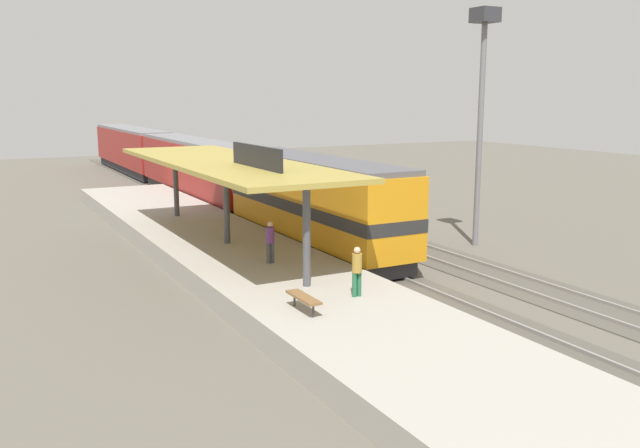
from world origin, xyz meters
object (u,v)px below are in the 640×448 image
(passenger_carriage_front, at_px, (198,169))
(light_mast, at_px, (482,78))
(locomotive, at_px, (314,202))
(person_waiting, at_px, (270,240))
(platform_bench, at_px, (304,298))
(passenger_carriage_rear, at_px, (132,149))
(person_walking, at_px, (357,269))

(passenger_carriage_front, xyz_separation_m, light_mast, (7.80, -20.90, 6.08))
(locomotive, distance_m, person_waiting, 6.36)
(light_mast, relative_size, person_waiting, 6.84)
(passenger_carriage_front, distance_m, light_mast, 23.12)
(passenger_carriage_front, height_order, person_waiting, passenger_carriage_front)
(passenger_carriage_front, bearing_deg, platform_bench, -101.80)
(locomotive, xyz_separation_m, light_mast, (7.80, -2.90, 5.99))
(passenger_carriage_front, relative_size, passenger_carriage_rear, 1.00)
(platform_bench, relative_size, passenger_carriage_rear, 0.08)
(passenger_carriage_front, distance_m, passenger_carriage_rear, 20.80)
(passenger_carriage_rear, relative_size, person_walking, 11.70)
(person_walking, bearing_deg, locomotive, 69.95)
(passenger_carriage_rear, distance_m, person_walking, 49.08)
(platform_bench, height_order, passenger_carriage_rear, passenger_carriage_rear)
(light_mast, bearing_deg, passenger_carriage_front, 110.47)
(passenger_carriage_front, bearing_deg, person_walking, -97.49)
(person_walking, bearing_deg, person_waiting, 97.05)
(light_mast, xyz_separation_m, person_walking, (-11.50, -7.24, -6.54))
(passenger_carriage_front, relative_size, person_walking, 11.70)
(person_waiting, xyz_separation_m, person_walking, (0.69, -5.56, 0.00))
(light_mast, xyz_separation_m, person_waiting, (-12.19, -1.68, -6.54))
(platform_bench, xyz_separation_m, passenger_carriage_front, (6.00, 28.72, 0.97))
(locomotive, bearing_deg, platform_bench, -119.23)
(platform_bench, distance_m, person_walking, 2.43)
(locomotive, xyz_separation_m, person_walking, (-3.70, -10.14, -0.56))
(person_waiting, bearing_deg, passenger_carriage_front, 79.00)
(platform_bench, xyz_separation_m, light_mast, (13.80, 7.83, 7.05))
(platform_bench, distance_m, light_mast, 17.36)
(locomotive, relative_size, person_waiting, 8.44)
(passenger_carriage_rear, relative_size, light_mast, 1.71)
(passenger_carriage_front, xyz_separation_m, person_waiting, (-4.39, -22.57, -0.46))
(person_waiting, relative_size, person_walking, 1.00)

